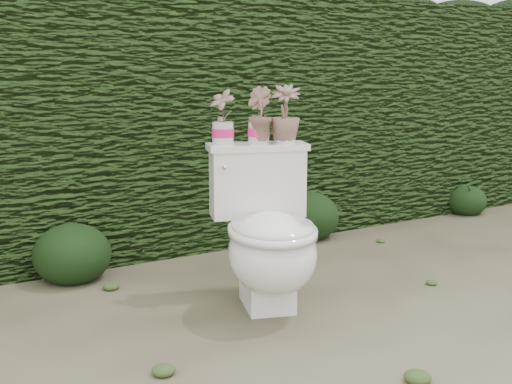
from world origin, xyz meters
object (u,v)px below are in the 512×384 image
potted_plant_left (223,118)px  toilet (268,237)px  potted_plant_center (259,117)px  potted_plant_right (285,115)px

potted_plant_left → toilet: bearing=-4.1°
potted_plant_center → toilet: bearing=160.7°
potted_plant_center → potted_plant_left: bearing=72.3°
toilet → potted_plant_left: bearing=126.1°
toilet → potted_plant_right: potted_plant_right is taller
potted_plant_center → potted_plant_right: potted_plant_right is taller
potted_plant_right → potted_plant_left: bearing=-161.2°
toilet → potted_plant_center: 0.60m
potted_plant_left → potted_plant_right: bearing=49.9°
potted_plant_left → potted_plant_center: (0.17, -0.05, 0.01)m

